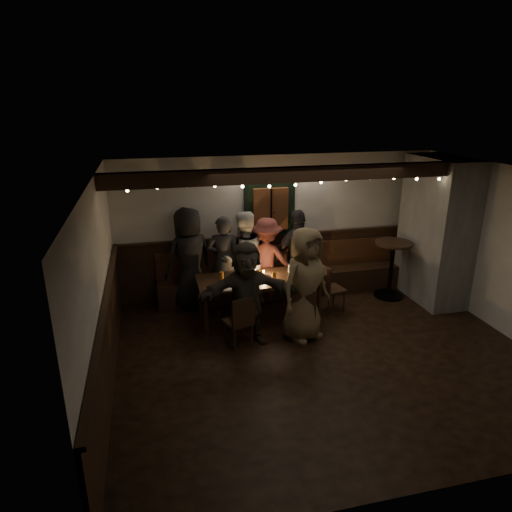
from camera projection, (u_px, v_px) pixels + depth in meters
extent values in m
cube|color=black|center=(325.00, 356.00, 6.64)|extent=(6.00, 5.00, 0.01)
cube|color=black|center=(335.00, 177.00, 5.78)|extent=(6.00, 5.00, 0.01)
cube|color=silver|center=(279.00, 225.00, 8.51)|extent=(6.00, 0.01, 2.60)
cube|color=silver|center=(99.00, 293.00, 5.55)|extent=(0.01, 5.00, 2.60)
cube|color=black|center=(278.00, 263.00, 8.73)|extent=(6.00, 0.05, 1.10)
cube|color=black|center=(108.00, 347.00, 5.81)|extent=(0.05, 5.00, 1.10)
cube|color=slate|center=(436.00, 231.00, 8.17)|extent=(0.70, 1.40, 2.60)
cube|color=black|center=(282.00, 284.00, 8.61)|extent=(4.60, 0.45, 0.45)
cube|color=#4D2813|center=(280.00, 257.00, 8.62)|extent=(4.60, 0.06, 0.50)
cube|color=black|center=(269.00, 208.00, 8.29)|extent=(0.95, 0.04, 1.00)
cube|color=#4D2813|center=(270.00, 209.00, 8.24)|extent=(0.64, 0.12, 0.76)
cube|color=black|center=(308.00, 174.00, 6.74)|extent=(6.00, 0.16, 0.22)
sphere|color=#FFE599|center=(127.00, 191.00, 6.19)|extent=(0.04, 0.04, 0.04)
sphere|color=#FFE599|center=(157.00, 188.00, 6.27)|extent=(0.04, 0.04, 0.04)
sphere|color=#FFE599|center=(186.00, 186.00, 6.36)|extent=(0.04, 0.04, 0.04)
sphere|color=#FFE599|center=(215.00, 186.00, 6.45)|extent=(0.04, 0.04, 0.04)
sphere|color=#FFE599|center=(242.00, 187.00, 6.55)|extent=(0.04, 0.04, 0.04)
sphere|color=#FFE599|center=(269.00, 186.00, 6.64)|extent=(0.04, 0.04, 0.04)
sphere|color=#FFE599|center=(296.00, 185.00, 6.72)|extent=(0.04, 0.04, 0.04)
sphere|color=#FFE599|center=(321.00, 182.00, 6.80)|extent=(0.04, 0.04, 0.04)
sphere|color=#FFE599|center=(346.00, 180.00, 6.88)|extent=(0.04, 0.04, 0.04)
sphere|color=#FFE599|center=(370.00, 178.00, 6.97)|extent=(0.04, 0.04, 0.04)
sphere|color=#FFE599|center=(394.00, 178.00, 7.06)|extent=(0.04, 0.04, 0.04)
sphere|color=#FFE599|center=(417.00, 179.00, 7.16)|extent=(0.04, 0.04, 0.04)
sphere|color=#FFE599|center=(439.00, 179.00, 7.25)|extent=(0.04, 0.04, 0.04)
sphere|color=#FFE599|center=(461.00, 178.00, 7.34)|extent=(0.04, 0.04, 0.04)
cube|color=black|center=(259.00, 280.00, 7.55)|extent=(2.03, 0.87, 0.06)
cylinder|color=black|center=(206.00, 315.00, 7.14)|extent=(0.07, 0.07, 0.67)
cylinder|color=black|center=(201.00, 297.00, 7.79)|extent=(0.07, 0.07, 0.67)
cylinder|color=black|center=(319.00, 303.00, 7.55)|extent=(0.07, 0.07, 0.67)
cylinder|color=black|center=(305.00, 287.00, 8.21)|extent=(0.07, 0.07, 0.67)
cylinder|color=#BF7226|center=(222.00, 276.00, 7.47)|extent=(0.07, 0.07, 0.14)
cylinder|color=#BF7226|center=(233.00, 280.00, 7.28)|extent=(0.07, 0.07, 0.14)
cylinder|color=silver|center=(254.00, 273.00, 7.60)|extent=(0.07, 0.07, 0.14)
cylinder|color=#BF7226|center=(274.00, 276.00, 7.47)|extent=(0.07, 0.07, 0.14)
cylinder|color=silver|center=(290.00, 269.00, 7.78)|extent=(0.07, 0.07, 0.14)
cylinder|color=#BF7226|center=(303.00, 273.00, 7.59)|extent=(0.07, 0.07, 0.14)
cylinder|color=white|center=(227.00, 288.00, 7.15)|extent=(0.25, 0.25, 0.01)
cube|color=#B2B2B7|center=(259.00, 278.00, 7.49)|extent=(0.15, 0.10, 0.05)
cylinder|color=#990C0C|center=(258.00, 275.00, 7.47)|extent=(0.03, 0.03, 0.15)
cylinder|color=gold|center=(261.00, 275.00, 7.48)|extent=(0.03, 0.03, 0.15)
cylinder|color=silver|center=(264.00, 275.00, 7.59)|extent=(0.05, 0.05, 0.08)
sphere|color=#FFB24C|center=(264.00, 271.00, 7.58)|extent=(0.03, 0.03, 0.03)
cube|color=black|center=(238.00, 322.00, 6.83)|extent=(0.47, 0.47, 0.04)
cube|color=black|center=(244.00, 312.00, 6.62)|extent=(0.36, 0.15, 0.42)
cylinder|color=black|center=(242.00, 327.00, 7.09)|extent=(0.03, 0.03, 0.36)
cylinder|color=black|center=(252.00, 335.00, 6.85)|extent=(0.03, 0.03, 0.36)
cylinder|color=black|center=(225.00, 332.00, 6.94)|extent=(0.03, 0.03, 0.36)
cylinder|color=black|center=(234.00, 340.00, 6.70)|extent=(0.03, 0.03, 0.36)
cube|color=black|center=(304.00, 313.00, 7.09)|extent=(0.49, 0.49, 0.04)
cube|color=black|center=(304.00, 304.00, 6.85)|extent=(0.36, 0.18, 0.43)
cylinder|color=black|center=(314.00, 321.00, 7.27)|extent=(0.03, 0.03, 0.37)
cylinder|color=black|center=(313.00, 330.00, 6.99)|extent=(0.03, 0.03, 0.37)
cylinder|color=black|center=(295.00, 320.00, 7.32)|extent=(0.03, 0.03, 0.37)
cylinder|color=black|center=(293.00, 329.00, 7.04)|extent=(0.03, 0.03, 0.37)
cube|color=black|center=(332.00, 289.00, 7.95)|extent=(0.46, 0.46, 0.04)
cube|color=black|center=(324.00, 278.00, 7.80)|extent=(0.12, 0.39, 0.44)
cylinder|color=black|center=(344.00, 302.00, 7.95)|extent=(0.03, 0.03, 0.38)
cylinder|color=black|center=(329.00, 305.00, 7.82)|extent=(0.03, 0.03, 0.38)
cylinder|color=black|center=(334.00, 295.00, 8.22)|extent=(0.03, 0.03, 0.38)
cylinder|color=black|center=(319.00, 298.00, 8.09)|extent=(0.03, 0.03, 0.38)
cylinder|color=black|center=(388.00, 295.00, 8.63)|extent=(0.55, 0.55, 0.03)
cylinder|color=black|center=(391.00, 270.00, 8.46)|extent=(0.07, 0.07, 1.05)
cylinder|color=black|center=(394.00, 243.00, 8.29)|extent=(0.67, 0.67, 0.04)
imported|color=black|center=(189.00, 258.00, 7.95)|extent=(1.03, 0.87, 1.80)
imported|color=#2C2C2F|center=(224.00, 262.00, 7.98)|extent=(0.70, 0.56, 1.67)
imported|color=silver|center=(243.00, 259.00, 8.04)|extent=(1.01, 0.91, 1.72)
imported|color=brown|center=(267.00, 260.00, 8.27)|extent=(1.15, 0.93, 1.55)
imported|color=black|center=(298.00, 254.00, 8.42)|extent=(1.04, 0.63, 1.66)
imported|color=#38322B|center=(247.00, 294.00, 6.76)|extent=(1.50, 0.51, 1.61)
imported|color=#7B6445|center=(305.00, 284.00, 6.88)|extent=(1.03, 0.88, 1.78)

